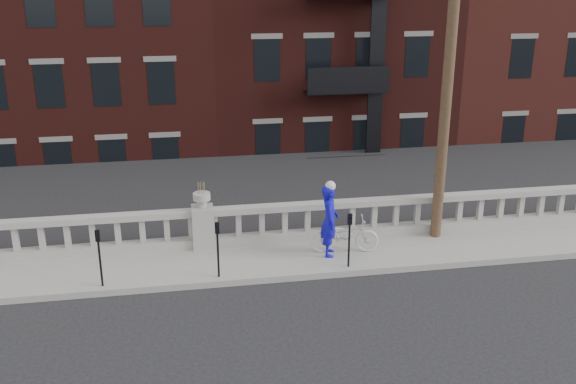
% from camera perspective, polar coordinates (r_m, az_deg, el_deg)
% --- Properties ---
extents(ground, '(120.00, 120.00, 0.00)m').
position_cam_1_polar(ground, '(13.39, -6.56, -12.20)').
color(ground, black).
rests_on(ground, ground).
extents(sidewalk, '(32.00, 2.20, 0.15)m').
position_cam_1_polar(sidewalk, '(16.00, -7.29, -6.44)').
color(sidewalk, gray).
rests_on(sidewalk, ground).
extents(balustrade, '(28.00, 0.34, 1.03)m').
position_cam_1_polar(balustrade, '(16.64, -7.55, -3.28)').
color(balustrade, gray).
rests_on(balustrade, sidewalk).
extents(planter_pedestal, '(0.55, 0.55, 1.76)m').
position_cam_1_polar(planter_pedestal, '(16.57, -7.58, -2.68)').
color(planter_pedestal, gray).
rests_on(planter_pedestal, sidewalk).
extents(lower_level, '(80.00, 44.00, 20.80)m').
position_cam_1_polar(lower_level, '(34.78, -8.36, 11.78)').
color(lower_level, '#605E59').
rests_on(lower_level, ground).
extents(utility_pole, '(1.60, 0.28, 10.00)m').
position_cam_1_polar(utility_pole, '(16.56, 14.27, 12.66)').
color(utility_pole, '#422D1E').
rests_on(utility_pole, sidewalk).
extents(parking_meter_a, '(0.10, 0.09, 1.36)m').
position_cam_1_polar(parking_meter_a, '(14.95, -16.44, -5.11)').
color(parking_meter_a, black).
rests_on(parking_meter_a, sidewalk).
extents(parking_meter_b, '(0.10, 0.09, 1.36)m').
position_cam_1_polar(parking_meter_b, '(14.86, -6.27, -4.56)').
color(parking_meter_b, black).
rests_on(parking_meter_b, sidewalk).
extents(parking_meter_c, '(0.10, 0.09, 1.36)m').
position_cam_1_polar(parking_meter_c, '(15.34, 5.48, -3.76)').
color(parking_meter_c, black).
rests_on(parking_meter_c, sidewalk).
extents(bicycle, '(1.81, 0.84, 0.91)m').
position_cam_1_polar(bicycle, '(16.28, 5.02, -3.83)').
color(bicycle, silver).
rests_on(bicycle, sidewalk).
extents(cyclist, '(0.56, 0.74, 1.83)m').
position_cam_1_polar(cyclist, '(15.93, 3.72, -2.53)').
color(cyclist, '#100CB7').
rests_on(cyclist, sidewalk).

